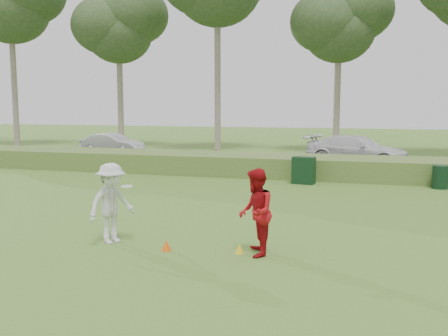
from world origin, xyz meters
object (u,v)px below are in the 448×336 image
(cone_orange, at_px, (166,245))
(car_mid, at_px, (112,144))
(utility_cabinet, at_px, (304,170))
(trash_bin, at_px, (440,177))
(cone_yellow, at_px, (239,249))
(car_right, at_px, (357,150))
(player_white, at_px, (111,203))
(player_red, at_px, (256,212))

(cone_orange, distance_m, car_mid, 21.43)
(utility_cabinet, height_order, trash_bin, utility_cabinet)
(cone_yellow, relative_size, utility_cabinet, 0.19)
(utility_cabinet, height_order, car_mid, car_mid)
(utility_cabinet, xyz_separation_m, car_right, (1.93, 6.63, 0.29))
(cone_yellow, bearing_deg, trash_bin, 62.88)
(player_white, distance_m, cone_orange, 1.69)
(utility_cabinet, bearing_deg, car_mid, 156.92)
(utility_cabinet, distance_m, trash_bin, 5.18)
(utility_cabinet, height_order, car_right, car_right)
(cone_yellow, xyz_separation_m, car_right, (2.03, 16.67, 0.73))
(player_red, bearing_deg, car_mid, -158.49)
(car_mid, height_order, car_right, car_right)
(player_red, distance_m, cone_yellow, 0.90)
(cone_orange, height_order, utility_cabinet, utility_cabinet)
(cone_yellow, bearing_deg, player_white, -179.99)
(cone_yellow, height_order, car_mid, car_mid)
(car_right, bearing_deg, utility_cabinet, -178.86)
(utility_cabinet, relative_size, car_mid, 0.27)
(car_mid, bearing_deg, utility_cabinet, -114.93)
(cone_orange, bearing_deg, trash_bin, 56.92)
(cone_orange, relative_size, trash_bin, 0.28)
(player_red, bearing_deg, trash_bin, 139.61)
(trash_bin, bearing_deg, car_mid, 157.22)
(car_mid, bearing_deg, trash_bin, -106.44)
(player_white, relative_size, car_mid, 0.46)
(player_white, relative_size, utility_cabinet, 1.70)
(trash_bin, bearing_deg, car_right, 117.01)
(car_mid, relative_size, car_right, 0.76)
(player_red, distance_m, utility_cabinet, 10.08)
(player_white, relative_size, car_right, 0.35)
(player_white, xyz_separation_m, utility_cabinet, (3.16, 10.05, -0.38))
(cone_orange, height_order, car_right, car_right)
(player_red, height_order, cone_yellow, player_red)
(cone_orange, relative_size, cone_yellow, 1.14)
(player_white, xyz_separation_m, cone_yellow, (3.06, 0.00, -0.83))
(player_white, distance_m, cone_yellow, 3.17)
(player_red, xyz_separation_m, utility_cabinet, (-0.26, 10.07, -0.38))
(car_right, bearing_deg, car_mid, 102.52)
(utility_cabinet, bearing_deg, player_red, -80.36)
(cone_yellow, xyz_separation_m, car_mid, (-12.90, 17.94, 0.63))
(car_right, bearing_deg, trash_bin, -135.60)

